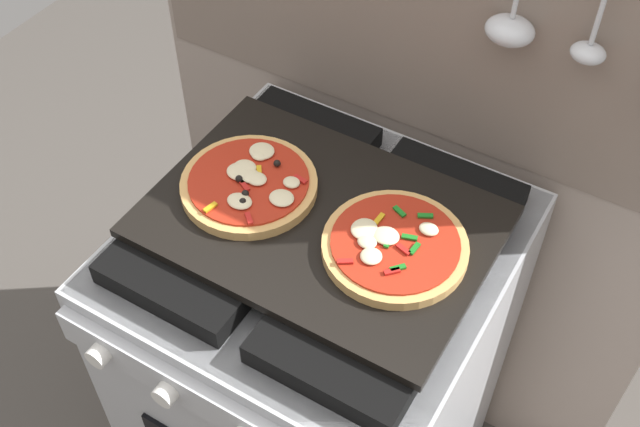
{
  "coord_description": "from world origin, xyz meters",
  "views": [
    {
      "loc": [
        0.42,
        -0.71,
        1.84
      ],
      "look_at": [
        0.0,
        0.0,
        0.93
      ],
      "focal_mm": 44.07,
      "sensor_mm": 36.0,
      "label": 1
    }
  ],
  "objects_px": {
    "stove": "(320,372)",
    "baking_tray": "(320,221)",
    "pizza_left": "(250,184)",
    "pizza_right": "(394,246)"
  },
  "relations": [
    {
      "from": "stove",
      "to": "pizza_right",
      "type": "relative_size",
      "value": 4.02
    },
    {
      "from": "baking_tray",
      "to": "pizza_left",
      "type": "xyz_separation_m",
      "value": [
        -0.13,
        -0.0,
        0.02
      ]
    },
    {
      "from": "stove",
      "to": "pizza_left",
      "type": "height_order",
      "value": "pizza_left"
    },
    {
      "from": "pizza_left",
      "to": "pizza_right",
      "type": "bearing_deg",
      "value": 0.86
    },
    {
      "from": "stove",
      "to": "pizza_left",
      "type": "xyz_separation_m",
      "value": [
        -0.13,
        -0.0,
        0.48
      ]
    },
    {
      "from": "pizza_right",
      "to": "stove",
      "type": "bearing_deg",
      "value": -179.33
    },
    {
      "from": "pizza_right",
      "to": "pizza_left",
      "type": "bearing_deg",
      "value": -179.14
    },
    {
      "from": "stove",
      "to": "baking_tray",
      "type": "distance_m",
      "value": 0.46
    },
    {
      "from": "stove",
      "to": "baking_tray",
      "type": "bearing_deg",
      "value": 90.0
    },
    {
      "from": "pizza_left",
      "to": "pizza_right",
      "type": "height_order",
      "value": "pizza_left"
    }
  ]
}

